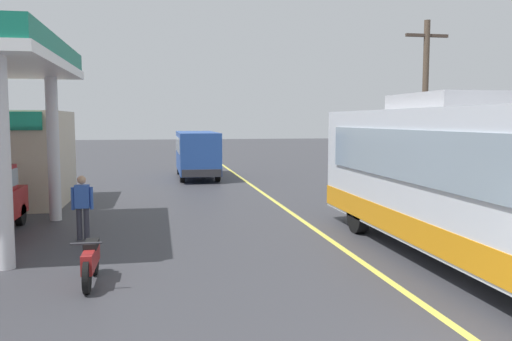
{
  "coord_description": "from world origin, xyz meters",
  "views": [
    {
      "loc": [
        -4.31,
        -5.14,
        3.08
      ],
      "look_at": [
        -1.5,
        10.0,
        1.6
      ],
      "focal_mm": 36.96,
      "sensor_mm": 36.0,
      "label": 1
    }
  ],
  "objects_px": {
    "coach_bus_main": "(466,184)",
    "minibus_opposing_lane": "(197,150)",
    "motorcycle_parked_forecourt": "(91,260)",
    "pedestrian_near_pump": "(82,204)"
  },
  "relations": [
    {
      "from": "motorcycle_parked_forecourt",
      "to": "pedestrian_near_pump",
      "type": "height_order",
      "value": "pedestrian_near_pump"
    },
    {
      "from": "coach_bus_main",
      "to": "pedestrian_near_pump",
      "type": "height_order",
      "value": "coach_bus_main"
    },
    {
      "from": "coach_bus_main",
      "to": "pedestrian_near_pump",
      "type": "distance_m",
      "value": 9.27
    },
    {
      "from": "minibus_opposing_lane",
      "to": "pedestrian_near_pump",
      "type": "xyz_separation_m",
      "value": [
        -3.97,
        -14.16,
        -0.54
      ]
    },
    {
      "from": "coach_bus_main",
      "to": "minibus_opposing_lane",
      "type": "relative_size",
      "value": 1.8
    },
    {
      "from": "pedestrian_near_pump",
      "to": "minibus_opposing_lane",
      "type": "bearing_deg",
      "value": 74.35
    },
    {
      "from": "coach_bus_main",
      "to": "minibus_opposing_lane",
      "type": "xyz_separation_m",
      "value": [
        -4.42,
        18.02,
        -0.25
      ]
    },
    {
      "from": "coach_bus_main",
      "to": "minibus_opposing_lane",
      "type": "bearing_deg",
      "value": 103.8
    },
    {
      "from": "coach_bus_main",
      "to": "motorcycle_parked_forecourt",
      "type": "relative_size",
      "value": 6.13
    },
    {
      "from": "minibus_opposing_lane",
      "to": "motorcycle_parked_forecourt",
      "type": "height_order",
      "value": "minibus_opposing_lane"
    }
  ]
}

